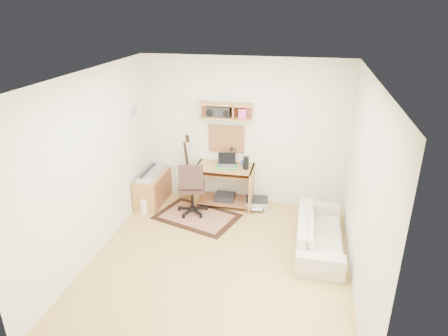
% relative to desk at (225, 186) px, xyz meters
% --- Properties ---
extents(floor, '(3.60, 4.00, 0.01)m').
position_rel_desk_xyz_m(floor, '(0.28, -1.73, -0.38)').
color(floor, tan).
rests_on(floor, ground).
extents(ceiling, '(3.60, 4.00, 0.01)m').
position_rel_desk_xyz_m(ceiling, '(0.28, -1.73, 2.23)').
color(ceiling, white).
rests_on(ceiling, ground).
extents(back_wall, '(3.60, 0.01, 2.60)m').
position_rel_desk_xyz_m(back_wall, '(0.28, 0.28, 0.93)').
color(back_wall, silver).
rests_on(back_wall, ground).
extents(left_wall, '(0.01, 4.00, 2.60)m').
position_rel_desk_xyz_m(left_wall, '(-1.53, -1.73, 0.93)').
color(left_wall, silver).
rests_on(left_wall, ground).
extents(right_wall, '(0.01, 4.00, 2.60)m').
position_rel_desk_xyz_m(right_wall, '(2.08, -1.73, 0.93)').
color(right_wall, silver).
rests_on(right_wall, ground).
extents(wall_shelf, '(0.90, 0.25, 0.26)m').
position_rel_desk_xyz_m(wall_shelf, '(-0.02, 0.15, 1.32)').
color(wall_shelf, '#B58140').
rests_on(wall_shelf, back_wall).
extents(cork_board, '(0.64, 0.03, 0.49)m').
position_rel_desk_xyz_m(cork_board, '(-0.02, 0.25, 0.79)').
color(cork_board, tan).
rests_on(cork_board, back_wall).
extents(wall_photo, '(0.02, 0.20, 0.15)m').
position_rel_desk_xyz_m(wall_photo, '(-1.51, -0.23, 1.34)').
color(wall_photo, '#4C8CBF').
rests_on(wall_photo, left_wall).
extents(desk, '(1.00, 0.55, 0.75)m').
position_rel_desk_xyz_m(desk, '(0.00, 0.00, 0.00)').
color(desk, '#B58140').
rests_on(desk, floor).
extents(laptop, '(0.34, 0.34, 0.23)m').
position_rel_desk_xyz_m(laptop, '(0.03, -0.02, 0.49)').
color(laptop, silver).
rests_on(laptop, desk).
extents(speaker, '(0.10, 0.10, 0.22)m').
position_rel_desk_xyz_m(speaker, '(0.38, -0.05, 0.49)').
color(speaker, black).
rests_on(speaker, desk).
extents(desk_lamp, '(0.11, 0.11, 0.32)m').
position_rel_desk_xyz_m(desk_lamp, '(0.16, 0.14, 0.54)').
color(desk_lamp, black).
rests_on(desk_lamp, desk).
extents(pencil_cup, '(0.06, 0.06, 0.09)m').
position_rel_desk_xyz_m(pencil_cup, '(0.30, 0.10, 0.42)').
color(pencil_cup, '#3646A4').
rests_on(pencil_cup, desk).
extents(boombox, '(0.39, 0.18, 0.20)m').
position_rel_desk_xyz_m(boombox, '(-0.13, 0.15, 1.30)').
color(boombox, black).
rests_on(boombox, wall_shelf).
extents(rug, '(1.54, 1.25, 0.02)m').
position_rel_desk_xyz_m(rug, '(-0.37, -0.56, -0.37)').
color(rug, tan).
rests_on(rug, floor).
extents(task_chair, '(0.61, 0.61, 0.99)m').
position_rel_desk_xyz_m(task_chair, '(-0.48, -0.43, 0.12)').
color(task_chair, '#32211D').
rests_on(task_chair, floor).
extents(cabinet, '(0.40, 0.90, 0.55)m').
position_rel_desk_xyz_m(cabinet, '(-1.30, -0.18, -0.10)').
color(cabinet, '#B58140').
rests_on(cabinet, floor).
extents(music_keyboard, '(0.26, 0.82, 0.07)m').
position_rel_desk_xyz_m(music_keyboard, '(-1.30, -0.18, 0.21)').
color(music_keyboard, '#B2B5BA').
rests_on(music_keyboard, cabinet).
extents(guitar, '(0.35, 0.25, 1.20)m').
position_rel_desk_xyz_m(guitar, '(-0.75, 0.13, 0.23)').
color(guitar, '#A56733').
rests_on(guitar, floor).
extents(waste_basket, '(0.27, 0.27, 0.27)m').
position_rel_desk_xyz_m(waste_basket, '(-1.30, -0.53, -0.24)').
color(waste_basket, white).
rests_on(waste_basket, floor).
extents(printer, '(0.45, 0.37, 0.15)m').
position_rel_desk_xyz_m(printer, '(0.58, 0.02, -0.29)').
color(printer, '#A5A8AA').
rests_on(printer, floor).
extents(sofa, '(0.49, 1.69, 0.66)m').
position_rel_desk_xyz_m(sofa, '(1.66, -1.05, -0.04)').
color(sofa, beige).
rests_on(sofa, floor).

